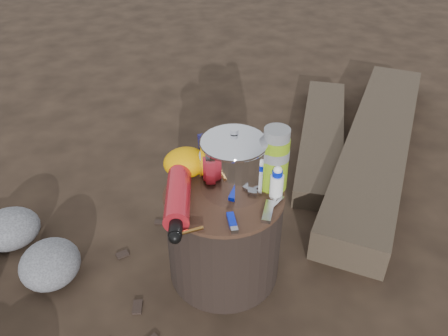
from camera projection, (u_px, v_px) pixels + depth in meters
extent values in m
plane|color=#2E2218|center=(224.00, 270.00, 1.73)|extent=(60.00, 60.00, 0.00)
cylinder|color=black|center=(224.00, 234.00, 1.62)|extent=(0.41, 0.41, 0.38)
cube|color=#3E3226|center=(378.00, 144.00, 2.34)|extent=(1.24, 1.58, 0.15)
cube|color=#3E3226|center=(322.00, 135.00, 2.45)|extent=(0.69, 1.16, 0.10)
cylinder|color=silver|center=(230.00, 170.00, 1.51)|extent=(0.21, 0.21, 0.13)
cylinder|color=white|center=(234.00, 161.00, 1.47)|extent=(0.22, 0.22, 0.22)
cylinder|color=#7DA917|center=(275.00, 159.00, 1.48)|extent=(0.09, 0.09, 0.22)
cylinder|color=black|center=(249.00, 153.00, 1.59)|extent=(0.09, 0.09, 0.13)
ellipsoid|color=#F5A100|center=(185.00, 163.00, 1.57)|extent=(0.15, 0.13, 0.10)
cube|color=navy|center=(214.00, 150.00, 1.61)|extent=(0.11, 0.04, 0.13)
cube|color=#061BBF|center=(232.00, 221.00, 1.39)|extent=(0.03, 0.09, 0.02)
cube|color=#A7A7AC|center=(268.00, 212.00, 1.42)|extent=(0.07, 0.10, 0.01)
cylinder|color=white|center=(277.00, 183.00, 1.47)|extent=(0.04, 0.04, 0.11)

